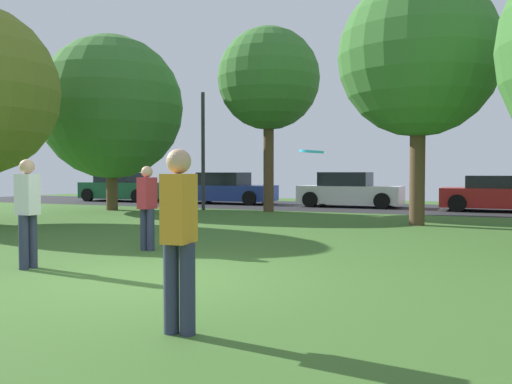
% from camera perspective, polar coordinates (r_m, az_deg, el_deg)
% --- Properties ---
extents(ground_plane, '(44.00, 44.00, 0.00)m').
position_cam_1_polar(ground_plane, '(7.60, -11.39, -8.91)').
color(ground_plane, '#3D6628').
extents(road_strip, '(44.00, 6.40, 0.01)m').
position_cam_1_polar(road_strip, '(22.56, 12.66, -1.62)').
color(road_strip, '#28282B').
rests_on(road_strip, ground_plane).
extents(birch_tree_lone, '(4.34, 4.34, 6.75)m').
position_cam_1_polar(birch_tree_lone, '(15.75, 16.68, 13.40)').
color(birch_tree_lone, brown).
rests_on(birch_tree_lone, ground_plane).
extents(oak_tree_left, '(3.73, 3.73, 6.73)m').
position_cam_1_polar(oak_tree_left, '(20.26, 1.34, 11.73)').
color(oak_tree_left, brown).
rests_on(oak_tree_left, ground_plane).
extents(oak_tree_right, '(5.40, 5.40, 6.61)m').
position_cam_1_polar(oak_tree_right, '(21.55, -14.95, 8.55)').
color(oak_tree_right, brown).
rests_on(oak_tree_right, ground_plane).
extents(person_catcher, '(0.34, 0.30, 1.64)m').
position_cam_1_polar(person_catcher, '(8.80, -22.84, -1.62)').
color(person_catcher, '#2D334C').
rests_on(person_catcher, ground_plane).
extents(person_bystander, '(0.30, 0.34, 1.56)m').
position_cam_1_polar(person_bystander, '(10.21, -11.34, -1.29)').
color(person_bystander, '#2D334C').
rests_on(person_bystander, ground_plane).
extents(person_walking, '(0.30, 0.34, 1.65)m').
position_cam_1_polar(person_walking, '(4.88, -8.07, -4.22)').
color(person_walking, '#2D334C').
rests_on(person_walking, ground_plane).
extents(frisbee_disc, '(0.27, 0.27, 0.05)m').
position_cam_1_polar(frisbee_disc, '(5.99, 5.84, 4.24)').
color(frisbee_disc, '#2DB2E0').
extents(parked_car_green, '(4.25, 1.94, 1.41)m').
position_cam_1_polar(parked_car_green, '(27.82, -13.82, 0.41)').
color(parked_car_green, '#195633').
rests_on(parked_car_green, ground_plane).
extents(parked_car_blue, '(4.29, 2.05, 1.43)m').
position_cam_1_polar(parked_car_blue, '(24.96, -3.06, 0.27)').
color(parked_car_blue, '#233893').
rests_on(parked_car_blue, ground_plane).
extents(parked_car_white, '(4.18, 1.96, 1.44)m').
position_cam_1_polar(parked_car_white, '(22.88, 9.75, 0.09)').
color(parked_car_white, white).
rests_on(parked_car_white, ground_plane).
extents(parked_car_red, '(4.22, 2.11, 1.32)m').
position_cam_1_polar(parked_car_red, '(21.86, 24.25, -0.27)').
color(parked_car_red, '#B21E1E').
rests_on(parked_car_red, ground_plane).
extents(street_lamp_post, '(0.14, 0.14, 4.50)m').
position_cam_1_polar(street_lamp_post, '(20.99, -5.57, 4.28)').
color(street_lamp_post, '#2D2D33').
rests_on(street_lamp_post, ground_plane).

